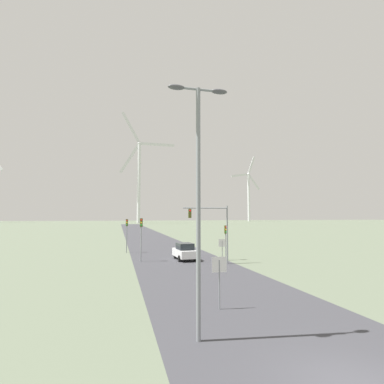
{
  "coord_description": "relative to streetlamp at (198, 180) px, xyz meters",
  "views": [
    {
      "loc": [
        -6.52,
        -7.33,
        4.81
      ],
      "look_at": [
        0.0,
        19.2,
        6.98
      ],
      "focal_mm": 28.0,
      "sensor_mm": 36.0,
      "label": 1
    }
  ],
  "objects": [
    {
      "name": "road_surface",
      "position": [
        3.43,
        43.83,
        -6.25
      ],
      "size": [
        10.0,
        240.0,
        0.01
      ],
      "color": "#38383D",
      "rests_on": "ground"
    },
    {
      "name": "streetlamp",
      "position": [
        0.0,
        0.0,
        0.0
      ],
      "size": [
        2.52,
        0.32,
        10.09
      ],
      "color": "gray",
      "rests_on": "ground"
    },
    {
      "name": "stop_sign_near",
      "position": [
        2.07,
        3.54,
        -4.38
      ],
      "size": [
        0.81,
        0.07,
        2.68
      ],
      "color": "gray",
      "rests_on": "ground"
    },
    {
      "name": "stop_sign_far",
      "position": [
        7.85,
        19.35,
        -4.66
      ],
      "size": [
        0.81,
        0.07,
        2.29
      ],
      "color": "gray",
      "rests_on": "ground"
    },
    {
      "name": "traffic_light_post_near_left",
      "position": [
        -0.7,
        20.89,
        -2.95
      ],
      "size": [
        0.28,
        0.34,
        4.54
      ],
      "color": "gray",
      "rests_on": "ground"
    },
    {
      "name": "traffic_light_post_near_right",
      "position": [
        8.41,
        19.75,
        -3.5
      ],
      "size": [
        0.28,
        0.34,
        3.75
      ],
      "color": "gray",
      "rests_on": "ground"
    },
    {
      "name": "traffic_light_post_mid_left",
      "position": [
        -1.97,
        29.02,
        -3.07
      ],
      "size": [
        0.28,
        0.33,
        4.36
      ],
      "color": "gray",
      "rests_on": "ground"
    },
    {
      "name": "traffic_light_mast_overhead",
      "position": [
        6.11,
        17.49,
        -2.07
      ],
      "size": [
        4.7,
        0.35,
        5.84
      ],
      "color": "gray",
      "rests_on": "ground"
    },
    {
      "name": "car_approaching",
      "position": [
        4.04,
        20.9,
        -5.34
      ],
      "size": [
        2.07,
        4.21,
        1.83
      ],
      "color": "white",
      "rests_on": "ground"
    },
    {
      "name": "wind_turbine_left",
      "position": [
        9.82,
        189.27,
        26.78
      ],
      "size": [
        36.63,
        2.6,
        74.61
      ],
      "color": "silver",
      "rests_on": "ground"
    },
    {
      "name": "wind_turbine_center",
      "position": [
        109.33,
        234.3,
        19.64
      ],
      "size": [
        28.45,
        3.04,
        58.27
      ],
      "color": "silver",
      "rests_on": "ground"
    }
  ]
}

